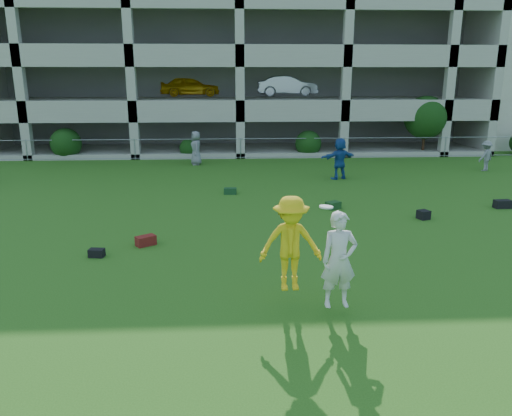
{
  "coord_description": "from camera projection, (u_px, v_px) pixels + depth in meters",
  "views": [
    {
      "loc": [
        -0.69,
        -9.48,
        4.8
      ],
      "look_at": [
        -0.0,
        3.0,
        1.4
      ],
      "focal_mm": 35.0,
      "sensor_mm": 36.0,
      "label": 1
    }
  ],
  "objects": [
    {
      "name": "ground",
      "position": [
        264.0,
        310.0,
        10.43
      ],
      "size": [
        100.0,
        100.0,
        0.0
      ],
      "primitive_type": "plane",
      "color": "#235114",
      "rests_on": "ground"
    },
    {
      "name": "bystander_c",
      "position": [
        196.0,
        148.0,
        26.66
      ],
      "size": [
        0.75,
        0.98,
        1.8
      ],
      "primitive_type": "imported",
      "rotation": [
        0.0,
        0.0,
        -1.35
      ],
      "color": "slate",
      "rests_on": "ground"
    },
    {
      "name": "bystander_d",
      "position": [
        340.0,
        159.0,
        23.08
      ],
      "size": [
        1.86,
        1.18,
        1.91
      ],
      "primitive_type": "imported",
      "rotation": [
        0.0,
        0.0,
        3.52
      ],
      "color": "#204992",
      "rests_on": "ground"
    },
    {
      "name": "bystander_f",
      "position": [
        486.0,
        156.0,
        25.04
      ],
      "size": [
        1.13,
        0.99,
        1.52
      ],
      "primitive_type": "imported",
      "rotation": [
        0.0,
        0.0,
        3.68
      ],
      "color": "gray",
      "rests_on": "ground"
    },
    {
      "name": "bag_red_a",
      "position": [
        146.0,
        241.0,
        14.31
      ],
      "size": [
        0.62,
        0.56,
        0.28
      ],
      "primitive_type": "cube",
      "rotation": [
        0.0,
        0.0,
        0.61
      ],
      "color": "#5B0F13",
      "rests_on": "ground"
    },
    {
      "name": "bag_black_b",
      "position": [
        97.0,
        253.0,
        13.42
      ],
      "size": [
        0.43,
        0.3,
        0.22
      ],
      "primitive_type": "cube",
      "rotation": [
        0.0,
        0.0,
        -0.13
      ],
      "color": "black",
      "rests_on": "ground"
    },
    {
      "name": "bag_green_c",
      "position": [
        333.0,
        205.0,
        18.17
      ],
      "size": [
        0.61,
        0.55,
        0.26
      ],
      "primitive_type": "cube",
      "rotation": [
        0.0,
        0.0,
        0.52
      ],
      "color": "#133618",
      "rests_on": "ground"
    },
    {
      "name": "crate_d",
      "position": [
        423.0,
        215.0,
        16.88
      ],
      "size": [
        0.45,
        0.45,
        0.3
      ],
      "primitive_type": "cube",
      "rotation": [
        0.0,
        0.0,
        0.34
      ],
      "color": "black",
      "rests_on": "ground"
    },
    {
      "name": "bag_black_e",
      "position": [
        502.0,
        204.0,
        18.25
      ],
      "size": [
        0.62,
        0.34,
        0.3
      ],
      "primitive_type": "cube",
      "rotation": [
        0.0,
        0.0,
        0.07
      ],
      "color": "black",
      "rests_on": "ground"
    },
    {
      "name": "bag_green_g",
      "position": [
        230.0,
        191.0,
        20.37
      ],
      "size": [
        0.52,
        0.34,
        0.25
      ],
      "primitive_type": "cube",
      "rotation": [
        0.0,
        0.0,
        -0.08
      ],
      "color": "#14391A",
      "rests_on": "ground"
    },
    {
      "name": "frisbee_contest",
      "position": [
        303.0,
        248.0,
        10.08
      ],
      "size": [
        1.97,
        0.96,
        2.24
      ],
      "color": "yellow",
      "rests_on": "ground"
    },
    {
      "name": "parking_garage",
      "position": [
        237.0,
        55.0,
        35.54
      ],
      "size": [
        30.0,
        14.0,
        12.0
      ],
      "color": "#9E998C",
      "rests_on": "ground"
    },
    {
      "name": "fence",
      "position": [
        241.0,
        148.0,
        28.57
      ],
      "size": [
        36.06,
        0.06,
        1.2
      ],
      "color": "gray",
      "rests_on": "ground"
    },
    {
      "name": "shrub_row",
      "position": [
        318.0,
        131.0,
        29.26
      ],
      "size": [
        34.38,
        2.52,
        3.5
      ],
      "color": "#163D11",
      "rests_on": "ground"
    }
  ]
}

